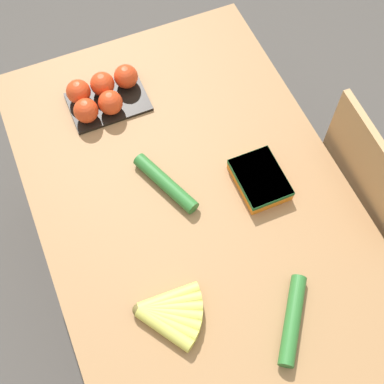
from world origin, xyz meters
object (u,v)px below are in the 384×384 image
Objects in this scene: tomato_pack at (102,94)px; banana_bunch at (168,313)px; cucumber_far at (166,183)px; chair at (373,208)px; cucumber_near at (293,320)px; carrot_bag at (260,179)px.

banana_bunch is at bearing -4.93° from tomato_pack.
tomato_pack reaches higher than cucumber_far.
chair is at bearing 51.56° from tomato_pack.
tomato_pack is at bearing 175.07° from banana_bunch.
chair is at bearing 118.90° from cucumber_near.
banana_bunch is at bearing -20.40° from cucumber_far.
cucumber_far is (-0.35, 0.13, 0.00)m from banana_bunch.
banana_bunch is 0.86× the size of cucumber_near.
chair is 0.73m from cucumber_far.
carrot_bag is at bearing 75.00° from chair.
chair is 0.62m from cucumber_near.
cucumber_near is at bearing 120.66° from chair.
cucumber_near is at bearing 14.59° from tomato_pack.
banana_bunch is 0.70m from tomato_pack.
cucumber_far is (-0.48, -0.15, 0.00)m from cucumber_near.
carrot_bag is (-0.25, 0.38, 0.01)m from banana_bunch.
banana_bunch is 0.74× the size of tomato_pack.
tomato_pack is 1.42× the size of carrot_bag.
chair reaches higher than cucumber_near.
tomato_pack is at bearing -168.91° from cucumber_far.
carrot_bag is at bearing 165.43° from cucumber_near.
chair is 5.49× the size of carrot_bag.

